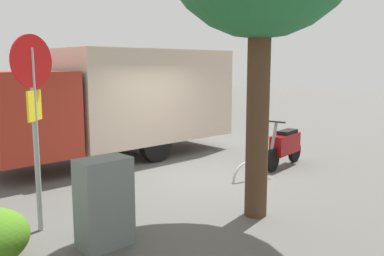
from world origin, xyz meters
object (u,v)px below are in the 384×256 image
Objects in this scene: utility_cabinet at (104,203)px; stop_sign at (34,103)px; motorcycle at (285,145)px; bike_rack_hoop at (247,180)px; box_truck_near at (116,99)px.

stop_sign is at bearing -68.66° from utility_cabinet.
utility_cabinet is (-0.44, 1.13, -1.32)m from stop_sign.
bike_rack_hoop is (1.65, 0.19, -0.52)m from motorcycle.
box_truck_near is 4.13m from bike_rack_hoop.
stop_sign is at bearing -4.08° from bike_rack_hoop.
stop_sign is 3.44× the size of bike_rack_hoop.
box_truck_near is at bearing -62.90° from motorcycle.
utility_cabinet is at bearing 11.55° from bike_rack_hoop.
motorcycle is 2.12× the size of bike_rack_hoop.
utility_cabinet is 1.47× the size of bike_rack_hoop.
box_truck_near is 4.85m from stop_sign.
motorcycle is 5.74m from utility_cabinet.
motorcycle is at bearing 126.54° from box_truck_near.
box_truck_near is at bearing -75.34° from bike_rack_hoop.
stop_sign is 1.80m from utility_cabinet.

